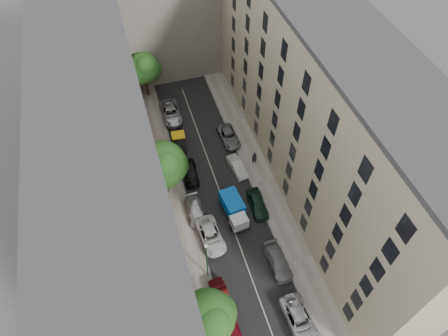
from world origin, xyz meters
name	(u,v)px	position (x,y,z in m)	size (l,w,h in m)	color
ground	(220,192)	(0.00, 0.00, 0.00)	(120.00, 120.00, 0.00)	#4C4C49
road_surface	(220,192)	(0.00, 0.00, 0.01)	(8.00, 44.00, 0.02)	black
sidewalk_left	(175,203)	(-5.50, 0.00, 0.07)	(3.00, 44.00, 0.15)	gray
sidewalk_right	(263,181)	(5.50, 0.00, 0.07)	(3.00, 44.00, 0.15)	gray
building_left	(109,159)	(-11.00, 0.00, 10.00)	(8.00, 44.00, 20.00)	#514E4C
building_right	(318,113)	(11.00, 0.00, 10.00)	(8.00, 44.00, 20.00)	tan
building_endcap	(164,6)	(0.00, 28.00, 9.00)	(18.00, 12.00, 18.00)	slate
tarp_truck	(234,209)	(0.60, -3.57, 1.24)	(2.41, 5.06, 2.26)	black
car_left_1	(222,298)	(-3.60, -12.80, 0.69)	(1.45, 4.16, 1.37)	#4E0F0F
car_left_2	(211,236)	(-2.80, -5.80, 0.71)	(2.36, 5.12, 1.42)	silver
car_left_3	(195,211)	(-3.60, -2.20, 0.65)	(1.83, 4.50, 1.31)	#BCBCC1
car_left_4	(190,173)	(-2.80, 3.40, 0.73)	(1.73, 4.30, 1.47)	black
car_left_5	(179,141)	(-2.96, 9.00, 0.72)	(1.53, 4.38, 1.44)	black
car_left_6	(171,113)	(-2.80, 14.60, 0.75)	(2.50, 5.42, 1.51)	#B1B1B6
car_right_0	(299,320)	(2.80, -17.00, 0.73)	(2.42, 5.26, 1.46)	silver
car_right_1	(278,262)	(3.11, -10.80, 0.68)	(1.89, 4.66, 1.35)	slate
car_right_2	(258,204)	(3.56, -3.35, 0.75)	(1.76, 4.39, 1.49)	black
car_right_3	(237,167)	(3.05, 2.67, 0.65)	(1.38, 3.96, 1.30)	silver
car_right_4	(229,136)	(3.60, 7.94, 0.66)	(2.18, 4.72, 1.31)	gray
tree_near	(209,319)	(-5.66, -15.78, 5.07)	(5.18, 4.89, 7.57)	#382619
tree_mid	(164,166)	(-5.92, 1.76, 5.01)	(5.69, 5.47, 7.73)	#382619
tree_far	(144,69)	(-4.99, 19.89, 4.81)	(4.77, 4.41, 7.08)	#382619
lamp_post	(207,257)	(-4.23, -9.81, 4.11)	(0.36, 0.36, 6.42)	#164F21
pedestrian	(254,158)	(5.43, 3.12, 1.08)	(0.68, 0.45, 1.87)	black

